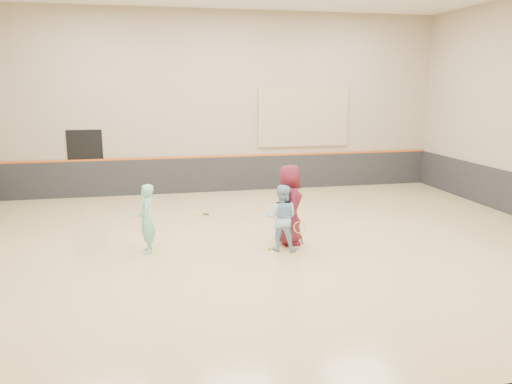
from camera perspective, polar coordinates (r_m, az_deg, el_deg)
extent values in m
cube|color=tan|center=(11.63, 0.71, -6.43)|extent=(15.00, 12.00, 0.20)
cube|color=tan|center=(16.95, -3.80, 10.09)|extent=(15.00, 0.02, 6.00)
cube|color=tan|center=(5.36, 15.09, 5.20)|extent=(15.00, 0.02, 6.00)
cube|color=#232326|center=(17.17, -3.67, 2.06)|extent=(14.90, 0.04, 1.20)
cube|color=#D85914|center=(17.06, -3.69, 4.10)|extent=(14.90, 0.03, 0.06)
cube|color=tan|center=(17.54, 5.45, 8.50)|extent=(3.20, 0.08, 2.00)
cube|color=black|center=(17.05, -18.85, 3.06)|extent=(1.10, 0.05, 2.20)
imported|color=#7FDDC6|center=(11.09, -12.40, -3.01)|extent=(0.39, 0.57, 1.52)
imported|color=#93C4E3|center=(11.00, 2.92, -2.96)|extent=(0.88, 0.79, 1.48)
imported|color=maroon|center=(11.42, 3.81, -1.46)|extent=(0.62, 0.92, 1.85)
sphere|color=#CFEB36|center=(11.19, 1.52, -6.47)|extent=(0.07, 0.07, 0.07)
sphere|color=#D4E034|center=(11.31, 4.77, 0.07)|extent=(0.07, 0.07, 0.07)
sphere|color=gold|center=(14.92, -8.25, -1.82)|extent=(0.07, 0.07, 0.07)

